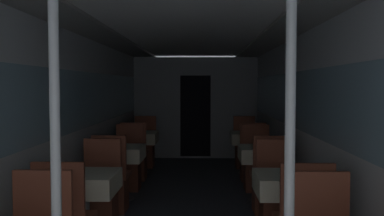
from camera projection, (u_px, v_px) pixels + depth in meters
name	position (u px, v px, depth m)	size (l,w,h in m)	color
wall_left	(76.00, 122.00, 5.01)	(0.05, 10.10, 2.14)	silver
wall_right	(304.00, 122.00, 4.94)	(0.05, 10.10, 2.14)	silver
ceiling_panel	(189.00, 30.00, 4.92)	(2.66, 10.10, 0.07)	white
bulkhead_far	(195.00, 108.00, 9.07)	(2.61, 0.09, 2.14)	gray
support_pole_left_0	(56.00, 176.00, 2.21)	(0.05, 0.05, 2.14)	silver
dining_table_left_1	(85.00, 186.00, 4.01)	(0.60, 0.60, 0.72)	#4C4C51
chair_left_far_1	(99.00, 201.00, 4.58)	(0.41, 0.41, 0.96)	brown
dining_table_left_2	(121.00, 155.00, 5.76)	(0.60, 0.60, 0.72)	#4C4C51
chair_left_near_2	(112.00, 187.00, 5.22)	(0.41, 0.41, 0.96)	brown
chair_left_far_2	(128.00, 169.00, 6.34)	(0.41, 0.41, 0.96)	brown
dining_table_left_3	(140.00, 139.00, 7.52)	(0.60, 0.60, 0.72)	#4C4C51
chair_left_near_3	(135.00, 162.00, 6.97)	(0.41, 0.41, 0.96)	brown
chair_left_far_3	(144.00, 151.00, 8.10)	(0.41, 0.41, 0.96)	brown
support_pole_right_0	(289.00, 177.00, 2.18)	(0.05, 0.05, 2.14)	silver
dining_table_right_1	(288.00, 187.00, 3.96)	(0.60, 0.60, 0.72)	#4C4C51
chair_right_far_1	(277.00, 203.00, 4.53)	(0.41, 0.41, 0.96)	brown
dining_table_right_2	(262.00, 156.00, 5.71)	(0.60, 0.60, 0.72)	#4C4C51
chair_right_near_2	(268.00, 188.00, 5.17)	(0.41, 0.41, 0.96)	brown
chair_right_far_2	(257.00, 170.00, 6.29)	(0.41, 0.41, 0.96)	brown
dining_table_right_3	(248.00, 139.00, 7.47)	(0.60, 0.60, 0.72)	#4C4C51
chair_right_near_3	(252.00, 162.00, 6.93)	(0.41, 0.41, 0.96)	brown
chair_right_far_3	(245.00, 152.00, 8.05)	(0.41, 0.41, 0.96)	brown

